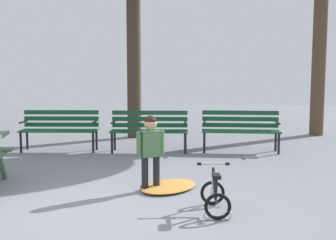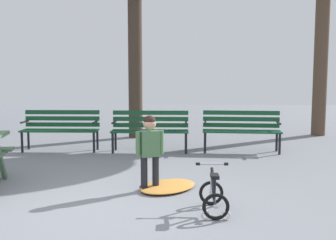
{
  "view_description": "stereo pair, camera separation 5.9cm",
  "coord_description": "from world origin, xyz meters",
  "views": [
    {
      "loc": [
        0.99,
        -4.5,
        1.56
      ],
      "look_at": [
        0.8,
        2.1,
        0.85
      ],
      "focal_mm": 42.87,
      "sensor_mm": 36.0,
      "label": 1
    },
    {
      "loc": [
        1.05,
        -4.5,
        1.56
      ],
      "look_at": [
        0.8,
        2.1,
        0.85
      ],
      "focal_mm": 42.87,
      "sensor_mm": 36.0,
      "label": 2
    }
  ],
  "objects": [
    {
      "name": "child_standing",
      "position": [
        0.6,
        0.89,
        0.61
      ],
      "size": [
        0.37,
        0.24,
        1.04
      ],
      "color": "black",
      "rests_on": "ground"
    },
    {
      "name": "park_bench_left",
      "position": [
        0.36,
        3.8,
        0.51
      ],
      "size": [
        1.6,
        0.46,
        0.85
      ],
      "color": "#144728",
      "rests_on": "ground"
    },
    {
      "name": "park_bench_right",
      "position": [
        2.27,
        3.85,
        0.51
      ],
      "size": [
        1.63,
        0.56,
        0.85
      ],
      "color": "#144728",
      "rests_on": "ground"
    },
    {
      "name": "leaf_pile",
      "position": [
        0.84,
        0.98,
        0.04
      ],
      "size": [
        1.07,
        1.11,
        0.07
      ],
      "primitive_type": "ellipsoid",
      "rotation": [
        0.0,
        0.0,
        0.89
      ],
      "color": "#C68438",
      "rests_on": "ground"
    },
    {
      "name": "ground",
      "position": [
        0.0,
        0.0,
        0.0
      ],
      "size": [
        36.0,
        36.0,
        0.0
      ],
      "primitive_type": "plane",
      "color": "slate"
    },
    {
      "name": "kids_bicycle",
      "position": [
        1.41,
        0.02,
        0.2
      ],
      "size": [
        0.39,
        0.57,
        0.54
      ],
      "color": "black",
      "rests_on": "ground"
    },
    {
      "name": "park_bench_far_left",
      "position": [
        -1.54,
        3.84,
        0.51
      ],
      "size": [
        1.6,
        0.47,
        0.85
      ],
      "color": "#144728",
      "rests_on": "ground"
    }
  ]
}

